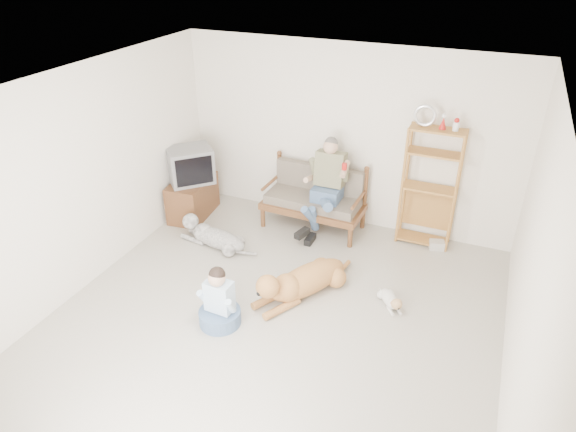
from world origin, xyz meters
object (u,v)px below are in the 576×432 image
at_px(etagere, 430,187).
at_px(golden_retriever, 300,282).
at_px(loveseat, 315,197).
at_px(tv_stand, 192,198).

height_order(etagere, golden_retriever, etagere).
xyz_separation_m(loveseat, tv_stand, (-1.89, -0.44, -0.19)).
bearing_deg(loveseat, golden_retriever, -73.58).
bearing_deg(loveseat, etagere, 7.28).
height_order(loveseat, tv_stand, loveseat).
relative_size(loveseat, etagere, 0.75).
distance_m(tv_stand, golden_retriever, 2.66).
bearing_deg(etagere, golden_retriever, -122.32).
bearing_deg(golden_retriever, loveseat, 133.68).
xyz_separation_m(loveseat, etagere, (1.62, 0.15, 0.41)).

